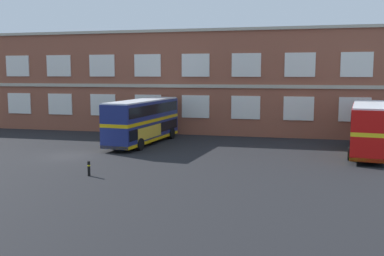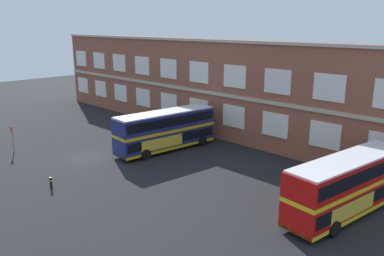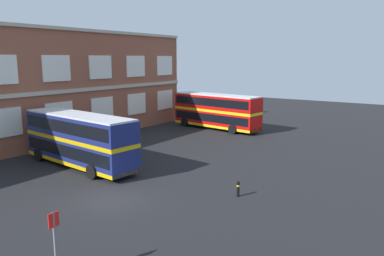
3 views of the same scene
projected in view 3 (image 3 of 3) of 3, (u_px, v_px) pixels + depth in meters
The scene contains 5 objects.
ground_plane at pixel (88, 193), 23.15m from camera, with size 120.00×120.00×0.00m, color black.
double_decker_near at pixel (79, 139), 28.54m from camera, with size 3.64×11.19×4.07m.
double_decker_middle at pixel (216, 111), 43.97m from camera, with size 3.94×11.24×4.07m.
bus_stand_flag at pixel (55, 240), 13.77m from camera, with size 0.44×0.10×2.70m.
safety_bollard_west at pixel (238, 189), 22.51m from camera, with size 0.19×0.19×0.95m.
Camera 3 is at (-14.56, -15.73, 8.20)m, focal length 35.06 mm.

